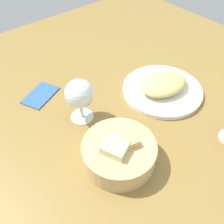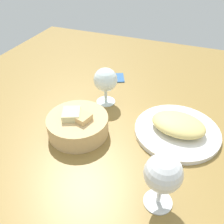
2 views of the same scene
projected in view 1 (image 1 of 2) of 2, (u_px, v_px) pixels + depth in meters
The scene contains 7 objects.
ground_plane at pixel (127, 121), 70.85cm from camera, with size 140.00×140.00×2.00cm, color olive.
plate at pixel (162, 90), 77.60cm from camera, with size 24.63×24.63×1.40cm, color white.
omelette at pixel (163, 83), 75.70cm from camera, with size 15.41×11.14×3.92cm, color #DCC471.
lettuce_garnish at pixel (158, 74), 80.89cm from camera, with size 4.32×4.32×1.51cm, color #428029.
bread_basket at pixel (119, 152), 58.31cm from camera, with size 17.49×17.49×7.63cm.
wine_glass_near at pixel (80, 95), 64.57cm from camera, with size 7.83×7.83×12.68cm.
folded_napkin at pixel (40, 95), 76.51cm from camera, with size 11.00×7.00×0.80cm, color #315D94.
Camera 1 is at (33.94, 33.84, 51.41)cm, focal length 39.89 mm.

